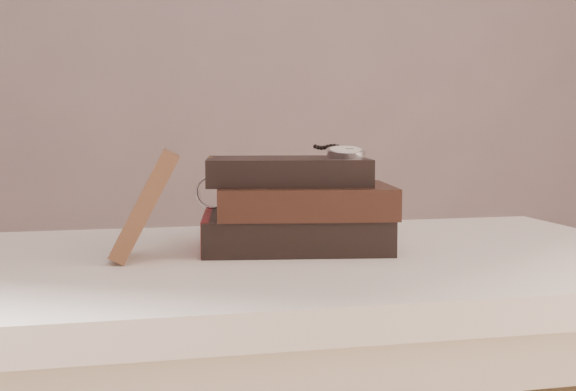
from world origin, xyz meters
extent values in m
cube|color=white|center=(0.00, 0.35, 0.73)|extent=(1.00, 0.60, 0.04)
cube|color=white|center=(0.00, 0.35, 0.67)|extent=(0.88, 0.49, 0.08)
cube|color=black|center=(-0.01, 0.39, 0.77)|extent=(0.28, 0.21, 0.05)
cube|color=beige|center=(0.00, 0.39, 0.77)|extent=(0.27, 0.20, 0.04)
cube|color=gold|center=(-0.13, 0.44, 0.77)|extent=(0.01, 0.01, 0.05)
cube|color=maroon|center=(-0.13, 0.41, 0.77)|extent=(0.04, 0.16, 0.05)
cube|color=black|center=(0.00, 0.38, 0.82)|extent=(0.26, 0.20, 0.04)
cube|color=beige|center=(0.01, 0.38, 0.82)|extent=(0.25, 0.19, 0.03)
cube|color=gold|center=(-0.11, 0.42, 0.82)|extent=(0.01, 0.01, 0.04)
cube|color=black|center=(-0.02, 0.40, 0.86)|extent=(0.24, 0.19, 0.04)
cube|color=beige|center=(-0.01, 0.40, 0.86)|extent=(0.24, 0.17, 0.03)
cube|color=gold|center=(-0.12, 0.44, 0.86)|extent=(0.01, 0.01, 0.04)
cube|color=#492B1C|center=(-0.22, 0.35, 0.82)|extent=(0.10, 0.10, 0.14)
cylinder|color=silver|center=(0.06, 0.36, 0.88)|extent=(0.06, 0.06, 0.02)
cylinder|color=white|center=(0.06, 0.36, 0.89)|extent=(0.05, 0.05, 0.01)
torus|color=silver|center=(0.06, 0.36, 0.89)|extent=(0.06, 0.06, 0.01)
cylinder|color=silver|center=(0.06, 0.40, 0.88)|extent=(0.01, 0.01, 0.01)
cube|color=black|center=(0.06, 0.37, 0.89)|extent=(0.00, 0.01, 0.00)
cube|color=black|center=(0.06, 0.36, 0.89)|extent=(0.01, 0.00, 0.00)
sphere|color=black|center=(0.06, 0.40, 0.89)|extent=(0.01, 0.01, 0.01)
sphere|color=black|center=(0.06, 0.41, 0.89)|extent=(0.01, 0.01, 0.01)
sphere|color=black|center=(0.06, 0.42, 0.89)|extent=(0.01, 0.01, 0.01)
sphere|color=black|center=(0.06, 0.44, 0.89)|extent=(0.01, 0.01, 0.01)
sphere|color=black|center=(0.06, 0.45, 0.89)|extent=(0.01, 0.01, 0.01)
sphere|color=black|center=(0.05, 0.46, 0.89)|extent=(0.01, 0.01, 0.01)
sphere|color=black|center=(0.05, 0.47, 0.89)|extent=(0.01, 0.01, 0.01)
sphere|color=black|center=(0.05, 0.48, 0.89)|extent=(0.01, 0.01, 0.01)
sphere|color=black|center=(0.05, 0.49, 0.89)|extent=(0.01, 0.01, 0.01)
torus|color=silver|center=(-0.11, 0.49, 0.82)|extent=(0.05, 0.02, 0.05)
torus|color=silver|center=(-0.06, 0.48, 0.82)|extent=(0.05, 0.02, 0.05)
cylinder|color=silver|center=(-0.08, 0.48, 0.83)|extent=(0.02, 0.01, 0.00)
cylinder|color=silver|center=(-0.12, 0.55, 0.82)|extent=(0.02, 0.11, 0.03)
cylinder|color=silver|center=(-0.02, 0.53, 0.82)|extent=(0.02, 0.11, 0.03)
camera|label=1|loc=(-0.25, -0.63, 0.93)|focal=47.19mm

